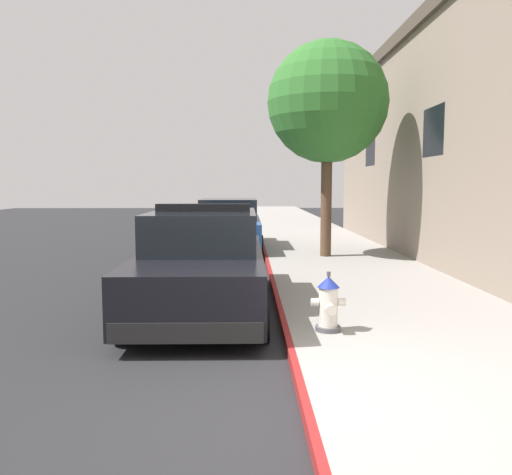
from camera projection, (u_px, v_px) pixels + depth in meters
name	position (u px, v px, depth m)	size (l,w,h in m)	color
ground_plane	(116.00, 259.00, 14.40)	(32.21, 60.00, 0.20)	#232326
sidewalk_pavement	(330.00, 253.00, 14.49)	(3.59, 60.00, 0.13)	gray
curb_painted_edge	(265.00, 253.00, 14.46)	(0.08, 60.00, 0.13)	maroon
police_cruiser	(203.00, 263.00, 8.16)	(1.94, 4.84, 1.68)	black
parked_car_silver_ahead	(229.00, 226.00, 15.48)	(1.94, 4.84, 1.56)	navy
fire_hydrant	(328.00, 304.00, 6.52)	(0.44, 0.40, 0.76)	#4C4C51
street_tree	(328.00, 103.00, 13.05)	(3.06, 3.06, 5.46)	brown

